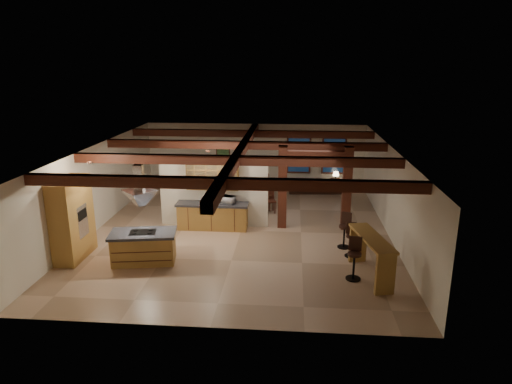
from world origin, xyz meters
TOP-DOWN VIEW (x-y plane):
  - ground at (0.00, 0.00)m, footprint 12.00×12.00m
  - room_walls at (0.00, 0.00)m, footprint 12.00×12.00m
  - ceiling_beams at (0.00, 0.00)m, footprint 10.00×12.00m
  - timber_posts at (2.50, 0.50)m, footprint 2.50×0.30m
  - partition_wall at (-1.00, 0.50)m, footprint 3.80×0.18m
  - pantry_cabinet at (-4.67, -2.60)m, footprint 0.67×1.60m
  - back_counter at (-1.00, 0.11)m, footprint 2.50×0.66m
  - upper_display_cabinet at (-1.00, 0.31)m, footprint 1.80×0.36m
  - range_hood at (-2.52, -2.77)m, footprint 1.10×1.10m
  - back_windows at (2.80, 5.93)m, footprint 2.70×0.07m
  - framed_art at (-1.50, 5.94)m, footprint 0.65×0.05m
  - recessed_cans at (-2.53, -1.93)m, footprint 3.16×2.46m
  - kitchen_island at (-2.52, -2.77)m, footprint 2.01×1.29m
  - dining_table at (-0.01, 2.57)m, footprint 1.92×1.09m
  - sofa at (2.74, 5.11)m, footprint 2.39×1.07m
  - microwave at (-0.46, 0.11)m, footprint 0.56×0.47m
  - bar_counter at (3.88, -3.20)m, footprint 1.00×2.27m
  - side_table at (3.69, 5.51)m, footprint 0.45×0.45m
  - table_lamp at (3.69, 5.51)m, footprint 0.29×0.29m
  - bar_stool_a at (3.43, -3.35)m, footprint 0.41×0.42m
  - bar_stool_b at (3.52, -1.85)m, footprint 0.36×0.36m
  - bar_stool_c at (3.40, -1.18)m, footprint 0.42×0.43m
  - dining_chairs at (-0.01, 2.57)m, footprint 2.30×2.30m

SIDE VIEW (x-z plane):
  - ground at x=0.00m, z-range 0.00..0.00m
  - side_table at x=3.69m, z-range 0.00..0.51m
  - dining_table at x=-0.01m, z-range 0.00..0.67m
  - sofa at x=2.74m, z-range 0.00..0.68m
  - kitchen_island at x=-2.52m, z-range 0.00..0.93m
  - back_counter at x=-1.00m, z-range 0.01..0.95m
  - bar_stool_b at x=3.52m, z-range 0.01..1.03m
  - bar_stool_c at x=3.40m, z-range 0.01..1.13m
  - bar_stool_a at x=3.43m, z-range 0.01..1.17m
  - dining_chairs at x=-0.01m, z-range 0.01..1.25m
  - table_lamp at x=3.69m, z-range 0.58..0.92m
  - bar_counter at x=3.88m, z-range 0.20..1.36m
  - microwave at x=-0.46m, z-range 0.94..1.20m
  - partition_wall at x=-1.00m, z-range 0.00..2.20m
  - pantry_cabinet at x=-4.67m, z-range 0.00..2.40m
  - back_windows at x=2.80m, z-range 0.65..2.35m
  - framed_art at x=-1.50m, z-range 1.27..2.12m
  - timber_posts at x=2.50m, z-range 0.31..3.21m
  - room_walls at x=0.00m, z-range -4.22..7.78m
  - range_hood at x=-2.52m, z-range 1.08..2.48m
  - upper_display_cabinet at x=-1.00m, z-range 1.37..2.33m
  - ceiling_beams at x=0.00m, z-range 2.62..2.90m
  - recessed_cans at x=-2.53m, z-range 2.85..2.89m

